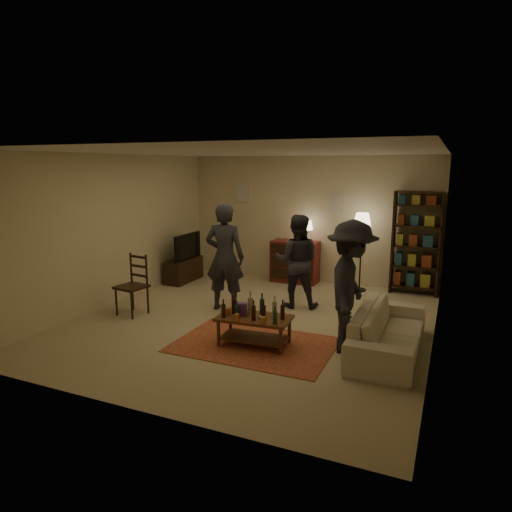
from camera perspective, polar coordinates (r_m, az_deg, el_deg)
The scene contains 13 objects.
floor at distance 7.52m, azimuth -0.48°, elevation -8.14°, with size 6.00×6.00×0.00m, color #C6B793.
room_shell at distance 10.12m, azimuth 3.08°, elevation 7.38°, with size 6.00×6.00×6.00m.
rug at distance 6.57m, azimuth -0.22°, elevation -11.02°, with size 2.20×1.50×0.01m, color maroon.
coffee_table at distance 6.44m, azimuth -0.28°, elevation -7.93°, with size 1.06×0.63×0.76m.
dining_chair at distance 8.01m, azimuth -14.99°, elevation -3.18°, with size 0.51×0.51×1.04m.
tv_stand at distance 10.07m, azimuth -9.03°, elevation -0.98°, with size 0.40×1.00×1.06m.
dresser at distance 9.90m, azimuth 4.92°, elevation -0.56°, with size 1.00×0.50×1.36m.
bookshelf at distance 9.39m, azimuth 19.35°, elevation 1.66°, with size 0.90×0.34×2.02m.
floor_lamp at distance 9.27m, azimuth 13.11°, elevation 3.74°, with size 0.36×0.36×1.58m.
sofa at distance 6.49m, azimuth 16.24°, elevation -8.95°, with size 2.08×0.81×0.61m, color beige.
person_left at distance 7.90m, azimuth -3.92°, elevation -0.13°, with size 0.68×0.45×1.88m, color #282930.
person_right at distance 8.10m, azimuth 5.12°, elevation -0.66°, with size 0.81×0.63×1.66m, color #2A2932.
person_by_sofa at distance 6.23m, azimuth 11.77°, elevation -3.83°, with size 1.16×0.67×1.80m, color #25262C.
Camera 1 is at (2.90, -6.47, 2.50)m, focal length 32.00 mm.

